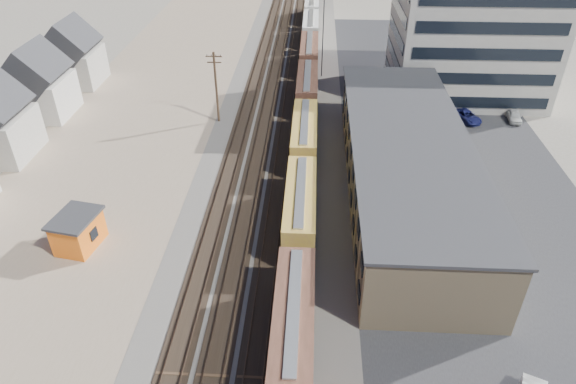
{
  "coord_description": "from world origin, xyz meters",
  "views": [
    {
      "loc": [
        4.79,
        -23.28,
        32.18
      ],
      "look_at": [
        2.46,
        20.08,
        3.0
      ],
      "focal_mm": 32.0,
      "sensor_mm": 36.0,
      "label": 1
    }
  ],
  "objects_px": {
    "utility_pole_north": "(216,86)",
    "parked_car_blue": "(467,116)",
    "freight_train": "(306,108)",
    "maintenance_shed": "(78,231)"
  },
  "relations": [
    {
      "from": "utility_pole_north",
      "to": "parked_car_blue",
      "type": "distance_m",
      "value": 35.39
    },
    {
      "from": "freight_train",
      "to": "maintenance_shed",
      "type": "height_order",
      "value": "freight_train"
    },
    {
      "from": "utility_pole_north",
      "to": "parked_car_blue",
      "type": "relative_size",
      "value": 2.03
    },
    {
      "from": "freight_train",
      "to": "parked_car_blue",
      "type": "xyz_separation_m",
      "value": [
        22.73,
        3.19,
        -2.11
      ]
    },
    {
      "from": "freight_train",
      "to": "maintenance_shed",
      "type": "relative_size",
      "value": 22.26
    },
    {
      "from": "parked_car_blue",
      "to": "freight_train",
      "type": "bearing_deg",
      "value": 166.73
    },
    {
      "from": "freight_train",
      "to": "utility_pole_north",
      "type": "bearing_deg",
      "value": 174.63
    },
    {
      "from": "utility_pole_north",
      "to": "parked_car_blue",
      "type": "xyz_separation_m",
      "value": [
        35.03,
        2.03,
        -4.61
      ]
    },
    {
      "from": "freight_train",
      "to": "parked_car_blue",
      "type": "height_order",
      "value": "freight_train"
    },
    {
      "from": "freight_train",
      "to": "maintenance_shed",
      "type": "distance_m",
      "value": 34.06
    }
  ]
}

